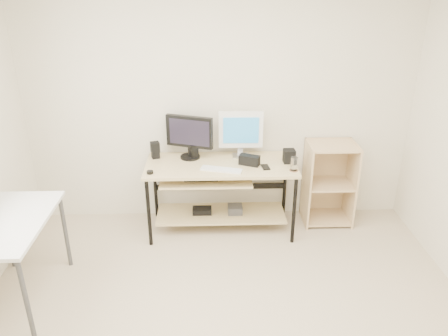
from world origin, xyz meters
name	(u,v)px	position (x,y,z in m)	size (l,w,h in m)	color
room	(205,183)	(-0.14, 0.04, 1.32)	(4.01, 4.01, 2.62)	#C3B196
desk	(218,183)	(-0.03, 1.66, 0.54)	(1.50, 0.65, 0.75)	#D8C289
side_table	(8,230)	(-1.68, 0.60, 0.67)	(0.60, 1.00, 0.75)	white
shelf_unit	(328,182)	(1.15, 1.82, 0.45)	(0.50, 0.40, 0.90)	#DBBB88
black_monitor	(189,134)	(-0.31, 1.82, 1.01)	(0.48, 0.21, 0.45)	black
white_imac	(241,131)	(0.21, 1.85, 1.03)	(0.45, 0.14, 0.48)	silver
keyboard	(221,170)	(0.00, 1.50, 0.76)	(0.40, 0.11, 0.01)	white
mouse	(252,161)	(0.31, 1.68, 0.77)	(0.07, 0.11, 0.04)	#ACACB1
center_speaker	(249,160)	(0.28, 1.62, 0.80)	(0.20, 0.09, 0.10)	black
speaker_left	(155,150)	(-0.67, 1.83, 0.84)	(0.11, 0.11, 0.17)	black
speaker_right	(289,156)	(0.68, 1.67, 0.82)	(0.11, 0.11, 0.13)	black
audio_controller	(195,152)	(-0.26, 1.79, 0.83)	(0.08, 0.05, 0.15)	black
volume_puck	(150,172)	(-0.68, 1.44, 0.76)	(0.06, 0.06, 0.03)	black
smartphone	(265,167)	(0.43, 1.54, 0.76)	(0.07, 0.13, 0.01)	black
coaster	(294,170)	(0.70, 1.46, 0.75)	(0.09, 0.09, 0.01)	#8E6140
drinking_glass	(294,164)	(0.70, 1.46, 0.82)	(0.07, 0.07, 0.13)	white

